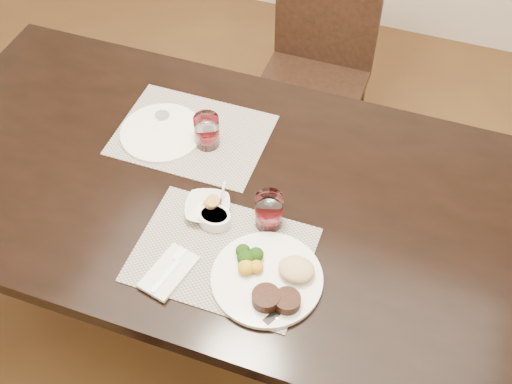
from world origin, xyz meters
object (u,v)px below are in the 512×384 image
(chair_far, at_px, (317,64))
(steak_knife, at_px, (284,301))
(cracker_bowl, at_px, (208,208))
(far_plate, at_px, (162,133))
(wine_glass_near, at_px, (269,212))
(dinner_plate, at_px, (272,279))

(chair_far, xyz_separation_m, steak_knife, (0.25, -1.24, 0.26))
(chair_far, distance_m, cracker_bowl, 1.07)
(far_plate, bearing_deg, steak_knife, -39.17)
(cracker_bowl, bearing_deg, wine_glass_near, 6.84)
(wine_glass_near, bearing_deg, dinner_plate, -68.89)
(dinner_plate, xyz_separation_m, cracker_bowl, (-0.24, 0.16, 0.00))
(chair_far, bearing_deg, cracker_bowl, -92.02)
(steak_knife, xyz_separation_m, wine_glass_near, (-0.12, 0.23, 0.04))
(dinner_plate, height_order, wine_glass_near, wine_glass_near)
(cracker_bowl, bearing_deg, dinner_plate, -33.34)
(steak_knife, relative_size, far_plate, 0.95)
(dinner_plate, relative_size, steak_knife, 1.18)
(steak_knife, relative_size, wine_glass_near, 2.32)
(chair_far, bearing_deg, dinner_plate, -80.25)
(chair_far, relative_size, wine_glass_near, 8.53)
(steak_knife, xyz_separation_m, far_plate, (-0.54, 0.44, 0.00))
(dinner_plate, bearing_deg, far_plate, 151.52)
(chair_far, height_order, far_plate, chair_far)
(steak_knife, bearing_deg, far_plate, 168.12)
(wine_glass_near, bearing_deg, chair_far, 97.62)
(dinner_plate, height_order, cracker_bowl, cracker_bowl)
(wine_glass_near, bearing_deg, far_plate, 152.94)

